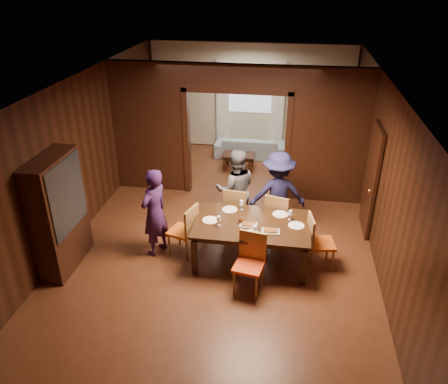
% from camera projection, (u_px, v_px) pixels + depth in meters
% --- Properties ---
extents(floor, '(9.00, 9.00, 0.00)m').
position_uv_depth(floor, '(225.00, 230.00, 8.59)').
color(floor, '#532A17').
rests_on(floor, ground).
extents(ceiling, '(5.50, 9.00, 0.02)m').
position_uv_depth(ceiling, '(225.00, 82.00, 7.26)').
color(ceiling, silver).
rests_on(ceiling, room_walls).
extents(room_walls, '(5.52, 9.01, 2.90)m').
position_uv_depth(room_walls, '(238.00, 126.00, 9.55)').
color(room_walls, black).
rests_on(room_walls, floor).
extents(person_purple, '(0.60, 0.70, 1.63)m').
position_uv_depth(person_purple, '(154.00, 213.00, 7.57)').
color(person_purple, '#361A4C').
rests_on(person_purple, floor).
extents(person_grey, '(0.92, 0.80, 1.63)m').
position_uv_depth(person_grey, '(236.00, 189.00, 8.36)').
color(person_grey, '#4F4F56').
rests_on(person_grey, floor).
extents(person_navy, '(1.18, 0.83, 1.67)m').
position_uv_depth(person_navy, '(278.00, 194.00, 8.15)').
color(person_navy, '#161638').
rests_on(person_navy, floor).
extents(sofa, '(1.89, 0.76, 0.55)m').
position_uv_depth(sofa, '(250.00, 146.00, 11.83)').
color(sofa, '#95AEC3').
rests_on(sofa, floor).
extents(serving_bowl, '(0.29, 0.29, 0.07)m').
position_uv_depth(serving_bowl, '(261.00, 217.00, 7.48)').
color(serving_bowl, black).
rests_on(serving_bowl, dining_table).
extents(dining_table, '(1.95, 1.21, 0.76)m').
position_uv_depth(dining_table, '(252.00, 242.00, 7.55)').
color(dining_table, black).
rests_on(dining_table, floor).
extents(coffee_table, '(0.80, 0.50, 0.40)m').
position_uv_depth(coffee_table, '(239.00, 161.00, 11.11)').
color(coffee_table, black).
rests_on(coffee_table, floor).
extents(chair_left, '(0.55, 0.55, 0.97)m').
position_uv_depth(chair_left, '(182.00, 230.00, 7.70)').
color(chair_left, orange).
rests_on(chair_left, floor).
extents(chair_right, '(0.51, 0.51, 0.97)m').
position_uv_depth(chair_right, '(321.00, 242.00, 7.36)').
color(chair_right, '#C55112').
rests_on(chair_right, floor).
extents(chair_far_l, '(0.48, 0.48, 0.97)m').
position_uv_depth(chair_far_l, '(237.00, 209.00, 8.36)').
color(chair_far_l, red).
rests_on(chair_far_l, floor).
extents(chair_far_r, '(0.54, 0.54, 0.97)m').
position_uv_depth(chair_far_r, '(279.00, 215.00, 8.14)').
color(chair_far_r, orange).
rests_on(chair_far_r, floor).
extents(chair_near, '(0.51, 0.51, 0.97)m').
position_uv_depth(chair_near, '(249.00, 265.00, 6.80)').
color(chair_near, red).
rests_on(chair_near, floor).
extents(hutch, '(0.40, 1.20, 2.00)m').
position_uv_depth(hutch, '(59.00, 214.00, 7.17)').
color(hutch, black).
rests_on(hutch, floor).
extents(door_right, '(0.06, 0.90, 2.10)m').
position_uv_depth(door_right, '(371.00, 180.00, 8.17)').
color(door_right, black).
rests_on(door_right, floor).
extents(window_far, '(1.20, 0.03, 1.30)m').
position_uv_depth(window_far, '(251.00, 89.00, 11.71)').
color(window_far, silver).
rests_on(window_far, back_wall).
extents(curtain_left, '(0.35, 0.06, 2.40)m').
position_uv_depth(curtain_left, '(223.00, 104.00, 11.98)').
color(curtain_left, white).
rests_on(curtain_left, back_wall).
extents(curtain_right, '(0.35, 0.06, 2.40)m').
position_uv_depth(curtain_right, '(278.00, 107.00, 11.77)').
color(curtain_right, white).
rests_on(curtain_right, back_wall).
extents(plate_left, '(0.27, 0.27, 0.01)m').
position_uv_depth(plate_left, '(210.00, 220.00, 7.44)').
color(plate_left, white).
rests_on(plate_left, dining_table).
extents(plate_far_l, '(0.27, 0.27, 0.01)m').
position_uv_depth(plate_far_l, '(230.00, 209.00, 7.77)').
color(plate_far_l, silver).
rests_on(plate_far_l, dining_table).
extents(plate_far_r, '(0.27, 0.27, 0.01)m').
position_uv_depth(plate_far_r, '(280.00, 214.00, 7.62)').
color(plate_far_r, silver).
rests_on(plate_far_r, dining_table).
extents(plate_right, '(0.27, 0.27, 0.01)m').
position_uv_depth(plate_right, '(296.00, 226.00, 7.29)').
color(plate_right, white).
rests_on(plate_right, dining_table).
extents(plate_near, '(0.27, 0.27, 0.01)m').
position_uv_depth(plate_near, '(251.00, 234.00, 7.06)').
color(plate_near, white).
rests_on(plate_near, dining_table).
extents(platter_a, '(0.30, 0.20, 0.04)m').
position_uv_depth(platter_a, '(248.00, 225.00, 7.29)').
color(platter_a, gray).
rests_on(platter_a, dining_table).
extents(platter_b, '(0.30, 0.20, 0.04)m').
position_uv_depth(platter_b, '(271.00, 231.00, 7.12)').
color(platter_b, gray).
rests_on(platter_b, dining_table).
extents(wineglass_left, '(0.08, 0.08, 0.18)m').
position_uv_depth(wineglass_left, '(219.00, 221.00, 7.26)').
color(wineglass_left, silver).
rests_on(wineglass_left, dining_table).
extents(wineglass_far, '(0.08, 0.08, 0.18)m').
position_uv_depth(wineglass_far, '(242.00, 205.00, 7.74)').
color(wineglass_far, white).
rests_on(wineglass_far, dining_table).
extents(wineglass_right, '(0.08, 0.08, 0.18)m').
position_uv_depth(wineglass_right, '(290.00, 215.00, 7.43)').
color(wineglass_right, white).
rests_on(wineglass_right, dining_table).
extents(tumbler, '(0.07, 0.07, 0.14)m').
position_uv_depth(tumbler, '(254.00, 230.00, 7.06)').
color(tumbler, silver).
rests_on(tumbler, dining_table).
extents(condiment_jar, '(0.08, 0.08, 0.11)m').
position_uv_depth(condiment_jar, '(241.00, 220.00, 7.35)').
color(condiment_jar, '#4C2611').
rests_on(condiment_jar, dining_table).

